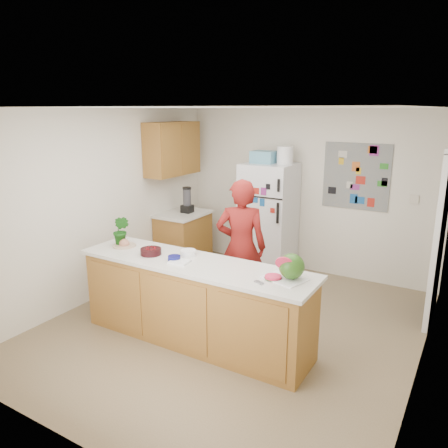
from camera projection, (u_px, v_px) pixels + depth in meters
The scene contains 26 objects.
floor at pixel (233, 327), 5.17m from camera, with size 4.00×4.50×0.02m, color brown.
wall_back at pixel (306, 192), 6.72m from camera, with size 4.00×0.02×2.50m, color beige.
wall_left at pixel (103, 204), 5.84m from camera, with size 0.02×4.50×2.50m, color beige.
wall_right at pixel (432, 254), 3.85m from camera, with size 0.02×4.50×2.50m, color beige.
ceiling at pixel (235, 107), 4.52m from camera, with size 4.00×4.50×0.02m, color white.
doorway at pixel (441, 238), 5.13m from camera, with size 0.03×0.85×2.04m, color black.
peninsula_base at pixel (195, 304), 4.74m from camera, with size 2.60×0.62×0.88m, color brown.
peninsula_top at pixel (194, 264), 4.62m from camera, with size 2.68×0.70×0.04m, color silver.
side_counter_base at pixel (183, 241), 7.01m from camera, with size 0.60×0.80×0.86m, color brown.
side_counter_top at pixel (183, 214), 6.90m from camera, with size 0.64×0.84×0.04m, color silver.
upper_cabinets at pixel (172, 149), 6.66m from camera, with size 0.35×1.00×0.80m, color brown.
refrigerator at pixel (268, 219), 6.73m from camera, with size 0.75×0.70×1.70m, color silver.
fridge_top_bin at pixel (264, 157), 6.54m from camera, with size 0.35×0.28×0.18m, color #5999B2.
photo_collage at pixel (356, 176), 6.26m from camera, with size 0.95×0.01×0.95m, color slate.
person at pixel (241, 248), 5.33m from camera, with size 0.62×0.41×1.70m, color maroon.
blender_appliance at pixel (187, 201), 6.86m from camera, with size 0.13×0.13×0.38m, color black.
cutting_board at pixel (284, 279), 4.14m from camera, with size 0.38×0.28×0.01m, color white.
watermelon at pixel (292, 266), 4.10m from camera, with size 0.25×0.25×0.25m, color #17610F.
watermelon_slice at pixel (273, 277), 4.14m from camera, with size 0.16×0.16×0.02m, color #D8324E.
cherry_bowl at pixel (151, 251), 4.84m from camera, with size 0.23×0.23×0.07m, color black.
white_bowl at pixel (188, 253), 4.82m from camera, with size 0.17×0.17×0.06m, color silver.
cobalt_bowl at pixel (174, 258), 4.66m from camera, with size 0.14×0.14×0.05m, color #0D1058.
plate at pixel (124, 246), 5.14m from camera, with size 0.27×0.27×0.02m, color beige.
paper_towel at pixel (179, 262), 4.59m from camera, with size 0.20×0.17×0.02m, color white.
keys at pixel (259, 282), 4.05m from camera, with size 0.10×0.04×0.01m, color gray.
potted_plant at pixel (121, 231), 5.14m from camera, with size 0.20×0.16×0.36m, color #0D4111.
Camera 1 is at (2.30, -4.08, 2.49)m, focal length 35.00 mm.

